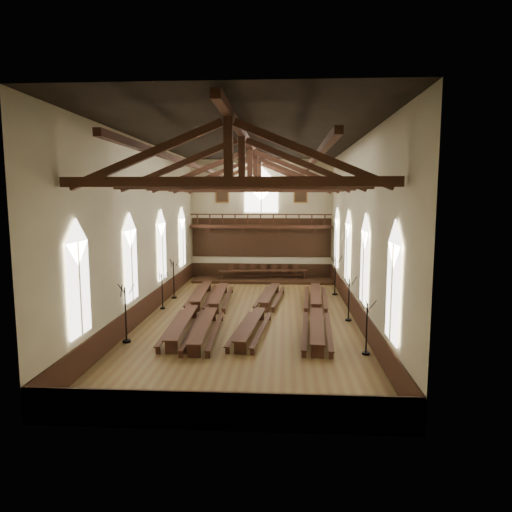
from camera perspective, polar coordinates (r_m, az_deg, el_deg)
The scene contains 21 objects.
ground at distance 26.62m, azimuth -0.73°, elevation -7.59°, with size 26.00×26.00×0.00m, color brown.
room_walls at distance 25.72m, azimuth -0.75°, elevation 6.45°, with size 26.00×26.00×26.00m.
wainscot_band at distance 26.47m, azimuth -0.73°, elevation -6.34°, with size 12.00×26.00×1.20m.
side_windows at distance 25.90m, azimuth -0.74°, elevation 0.43°, with size 11.85×19.80×4.50m.
end_window at distance 38.59m, azimuth 0.65°, elevation 7.91°, with size 2.80×0.12×3.80m.
minstrels_gallery at distance 38.47m, azimuth 0.63°, elevation 2.97°, with size 11.80×1.24×3.70m.
portraits at distance 38.59m, azimuth 0.65°, elevation 7.73°, with size 7.75×0.09×1.45m.
roof_trusses at distance 25.75m, azimuth -0.76°, elevation 10.36°, with size 11.70×25.70×2.80m.
refectory_row_a at distance 27.12m, azimuth -7.84°, elevation -6.26°, with size 1.74×14.04×0.71m.
refectory_row_b at distance 26.46m, azimuth -5.50°, elevation -6.58°, with size 1.66×13.97×0.70m.
refectory_row_c at distance 26.60m, azimuth 0.79°, elevation -6.52°, with size 1.97×13.74×0.67m.
refectory_row_d at distance 26.50m, azimuth 7.57°, elevation -6.58°, with size 1.82×14.01×0.70m.
dais at distance 37.70m, azimuth 0.91°, elevation -2.95°, with size 11.40×3.13×0.21m, color #32180F.
high_table at distance 37.58m, azimuth 0.91°, elevation -1.93°, with size 7.33×1.70×0.68m.
high_chairs at distance 38.29m, azimuth 0.96°, elevation -1.76°, with size 5.91×0.52×1.06m.
candelabrum_left_near at distance 22.73m, azimuth -15.93°, elevation -8.27°, with size 0.85×0.82×2.83m.
candelabrum_left_mid at distance 28.83m, azimuth -11.62°, elevation -5.13°, with size 0.66×0.70×2.32m.
candelabrum_left_far at distance 31.65m, azimuth -10.22°, elevation -3.76°, with size 0.78×0.82×2.70m.
candelabrum_right_near at distance 20.88m, azimuth 13.63°, elevation -9.94°, with size 0.73×0.71×2.44m.
candelabrum_right_mid at distance 26.10m, azimuth 11.50°, elevation -6.30°, with size 0.77×0.73×2.54m.
candelabrum_right_far at distance 32.69m, azimuth 9.84°, elevation -3.36°, with size 0.84×0.79×2.77m.
Camera 1 is at (1.87, -25.64, 6.90)m, focal length 32.00 mm.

